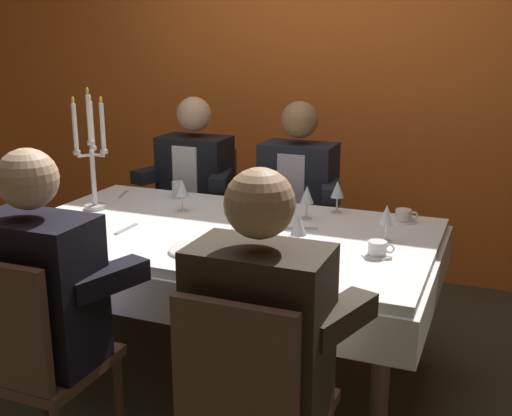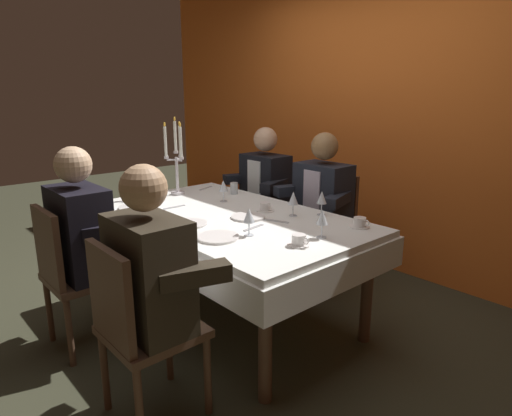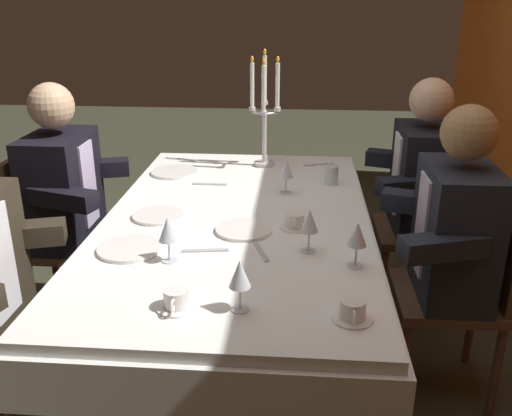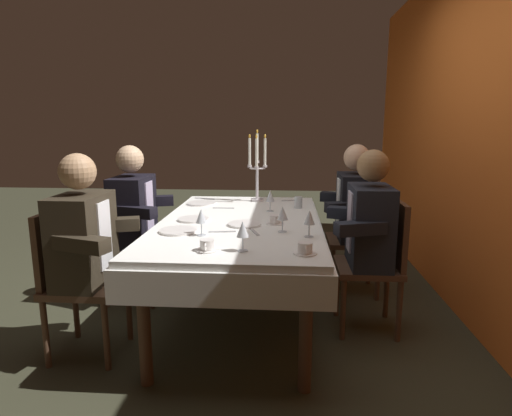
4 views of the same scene
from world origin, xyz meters
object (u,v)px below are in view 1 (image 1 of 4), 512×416
Objects in this scene: dining_table at (223,253)px; candelabra at (92,155)px; wine_glass_4 at (387,216)px; wine_glass_0 at (182,189)px; wine_glass_1 at (337,190)px; dinner_plate_0 at (67,237)px; seated_diner_3 at (259,331)px; seated_diner_0 at (196,179)px; coffee_cup_1 at (378,249)px; dinner_plate_3 at (195,250)px; wine_glass_3 at (307,196)px; seated_diner_2 at (298,188)px; coffee_cup_2 at (404,216)px; dinner_plate_1 at (267,262)px; dinner_plate_2 at (256,228)px; coffee_cup_0 at (261,212)px; seated_diner_1 at (37,290)px; wine_glass_2 at (299,226)px; water_tumbler_0 at (178,190)px.

candelabra is (-0.75, 0.07, 0.40)m from dining_table.
wine_glass_4 is at bearing 7.28° from dining_table.
wine_glass_0 and wine_glass_1 have the same top height.
dinner_plate_0 is 1.21m from seated_diner_3.
coffee_cup_1 is at bearing -36.56° from seated_diner_0.
dinner_plate_3 is (0.77, -0.39, -0.27)m from candelabra.
wine_glass_3 reaches higher than coffee_cup_1.
seated_diner_2 reaches higher than wine_glass_1.
dinner_plate_3 is at bearing -162.07° from coffee_cup_1.
coffee_cup_1 and coffee_cup_2 have the same top height.
wine_glass_0 is at bearing -170.75° from wine_glass_3.
coffee_cup_2 is at bearing 45.84° from dinner_plate_3.
wine_glass_3 is (-0.04, 0.65, 0.11)m from dinner_plate_1.
wine_glass_3 is at bearing 44.01° from dining_table.
seated_diner_2 is at bearing 60.60° from wine_glass_0.
wine_glass_0 reaches higher than dining_table.
candelabra is at bearing 153.01° from dinner_plate_3.
dinner_plate_0 and dinner_plate_2 have the same top height.
wine_glass_1 is (0.73, 0.26, 0.00)m from wine_glass_0.
wine_glass_3 is at bearing -164.54° from coffee_cup_2.
seated_diner_1 is (-0.40, -1.13, -0.03)m from coffee_cup_0.
seated_diner_2 is (0.65, 1.27, -0.01)m from dinner_plate_0.
wine_glass_4 is (0.38, 0.45, 0.11)m from dinner_plate_1.
coffee_cup_1 is at bearing -28.28° from coffee_cup_0.
dining_table is at bearing -162.90° from dinner_plate_2.
candelabra is 1.62m from seated_diner_3.
wine_glass_3 is 1.21m from seated_diner_3.
coffee_cup_0 is 0.11× the size of seated_diner_3.
candelabra is 1.51m from coffee_cup_1.
seated_diner_0 reaches higher than coffee_cup_2.
wine_glass_4 is (0.73, 0.09, 0.23)m from dining_table.
wine_glass_2 reaches higher than dinner_plate_0.
dining_table is at bearing -32.17° from wine_glass_0.
dinner_plate_0 is at bearing -68.82° from candelabra.
dinner_plate_0 is at bearing -148.58° from coffee_cup_2.
wine_glass_4 is at bearing 43.36° from seated_diner_1.
dining_table is 1.56× the size of seated_diner_2.
wine_glass_2 is (0.28, -0.23, 0.11)m from dinner_plate_2.
dinner_plate_2 is 0.71m from water_tumbler_0.
seated_diner_0 reaches higher than coffee_cup_0.
wine_glass_0 is at bearing -67.92° from seated_diner_0.
dinner_plate_3 is (-0.33, 0.03, 0.00)m from dinner_plate_1.
dining_table is 14.70× the size of coffee_cup_1.
dinner_plate_3 is 2.35× the size of water_tumbler_0.
seated_diner_0 is at bearing 146.90° from wine_glass_3.
coffee_cup_1 is (0.59, -0.14, 0.02)m from dinner_plate_2.
water_tumbler_0 is 1.31m from seated_diner_1.
seated_diner_1 is at bearing -120.86° from dinner_plate_3.
coffee_cup_2 is at bearing 87.89° from coffee_cup_1.
wine_glass_3 is at bearing 65.70° from dinner_plate_3.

